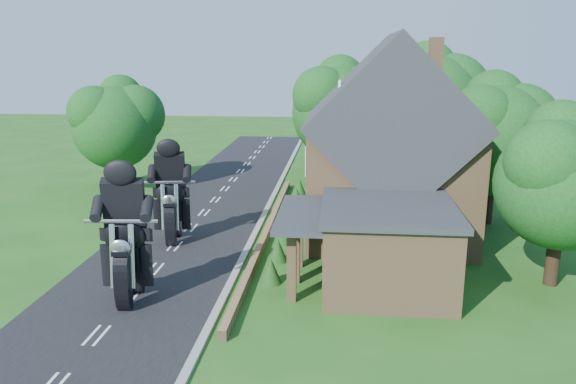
# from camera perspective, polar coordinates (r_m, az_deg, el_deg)

# --- Properties ---
(ground) EXTENTS (120.00, 120.00, 0.00)m
(ground) POSITION_cam_1_polar(r_m,az_deg,el_deg) (25.65, -13.37, -7.64)
(ground) COLOR #1D4E16
(ground) RESTS_ON ground
(road) EXTENTS (7.00, 80.00, 0.02)m
(road) POSITION_cam_1_polar(r_m,az_deg,el_deg) (25.65, -13.37, -7.62)
(road) COLOR black
(road) RESTS_ON ground
(kerb) EXTENTS (0.30, 80.00, 0.12)m
(kerb) POSITION_cam_1_polar(r_m,az_deg,el_deg) (24.72, -5.27, -8.00)
(kerb) COLOR gray
(kerb) RESTS_ON ground
(garden_wall) EXTENTS (0.30, 22.00, 0.40)m
(garden_wall) POSITION_cam_1_polar(r_m,az_deg,el_deg) (29.21, -2.19, -4.15)
(garden_wall) COLOR #97724C
(garden_wall) RESTS_ON ground
(house) EXTENTS (9.54, 8.64, 10.24)m
(house) POSITION_cam_1_polar(r_m,az_deg,el_deg) (29.01, 10.25, 3.95)
(house) COLOR #97724C
(house) RESTS_ON ground
(annex) EXTENTS (7.05, 5.94, 3.44)m
(annex) POSITION_cam_1_polar(r_m,az_deg,el_deg) (23.03, 9.70, -5.30)
(annex) COLOR #97724C
(annex) RESTS_ON ground
(tree_annex_side) EXTENTS (5.64, 5.20, 7.48)m
(tree_annex_side) POSITION_cam_1_polar(r_m,az_deg,el_deg) (24.75, 26.87, 1.75)
(tree_annex_side) COLOR black
(tree_annex_side) RESTS_ON ground
(tree_house_right) EXTENTS (6.51, 6.00, 8.40)m
(tree_house_right) POSITION_cam_1_polar(r_m,az_deg,el_deg) (32.51, 20.89, 5.84)
(tree_house_right) COLOR black
(tree_house_right) RESTS_ON ground
(tree_behind_house) EXTENTS (7.81, 7.20, 10.08)m
(tree_behind_house) POSITION_cam_1_polar(r_m,az_deg,el_deg) (39.22, 14.68, 9.09)
(tree_behind_house) COLOR black
(tree_behind_house) RESTS_ON ground
(tree_behind_left) EXTENTS (6.94, 6.40, 9.16)m
(tree_behind_left) POSITION_cam_1_polar(r_m,az_deg,el_deg) (39.77, 5.72, 8.81)
(tree_behind_left) COLOR black
(tree_behind_left) RESTS_ON ground
(tree_far_road) EXTENTS (6.08, 5.60, 7.84)m
(tree_far_road) POSITION_cam_1_polar(r_m,az_deg,el_deg) (39.79, -16.66, 7.01)
(tree_far_road) COLOR black
(tree_far_road) RESTS_ON ground
(shrub_a) EXTENTS (0.90, 0.90, 1.10)m
(shrub_a) POSITION_cam_1_polar(r_m,az_deg,el_deg) (23.37, -1.74, -7.99)
(shrub_a) COLOR #153C13
(shrub_a) RESTS_ON ground
(shrub_b) EXTENTS (0.90, 0.90, 1.10)m
(shrub_b) POSITION_cam_1_polar(r_m,az_deg,el_deg) (25.69, -1.03, -5.90)
(shrub_b) COLOR #153C13
(shrub_b) RESTS_ON ground
(shrub_c) EXTENTS (0.90, 0.90, 1.10)m
(shrub_c) POSITION_cam_1_polar(r_m,az_deg,el_deg) (28.04, -0.44, -4.17)
(shrub_c) COLOR #153C13
(shrub_c) RESTS_ON ground
(shrub_d) EXTENTS (0.90, 0.90, 1.10)m
(shrub_d) POSITION_cam_1_polar(r_m,az_deg,el_deg) (32.80, 0.48, -1.45)
(shrub_d) COLOR #153C13
(shrub_d) RESTS_ON ground
(shrub_e) EXTENTS (0.90, 0.90, 1.10)m
(shrub_e) POSITION_cam_1_polar(r_m,az_deg,el_deg) (35.21, 0.85, -0.37)
(shrub_e) COLOR #153C13
(shrub_e) RESTS_ON ground
(shrub_f) EXTENTS (0.90, 0.90, 1.10)m
(shrub_f) POSITION_cam_1_polar(r_m,az_deg,el_deg) (37.63, 1.16, 0.58)
(shrub_f) COLOR #153C13
(shrub_f) RESTS_ON ground
(motorcycle_lead) EXTENTS (0.62, 1.83, 1.67)m
(motorcycle_lead) POSITION_cam_1_polar(r_m,az_deg,el_deg) (22.41, -15.79, -8.75)
(motorcycle_lead) COLOR black
(motorcycle_lead) RESTS_ON ground
(motorcycle_follow) EXTENTS (0.67, 1.73, 1.57)m
(motorcycle_follow) POSITION_cam_1_polar(r_m,az_deg,el_deg) (28.80, -11.60, -3.48)
(motorcycle_follow) COLOR black
(motorcycle_follow) RESTS_ON ground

